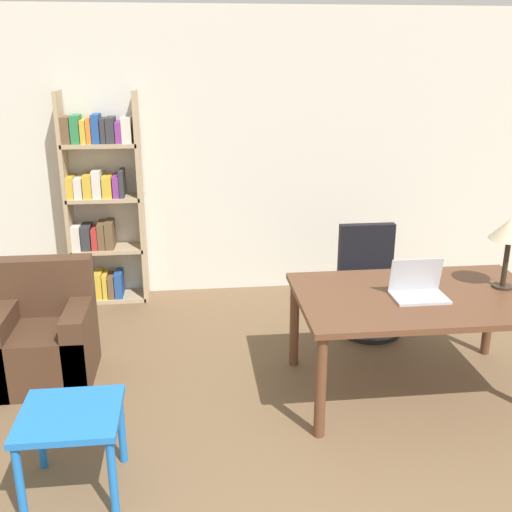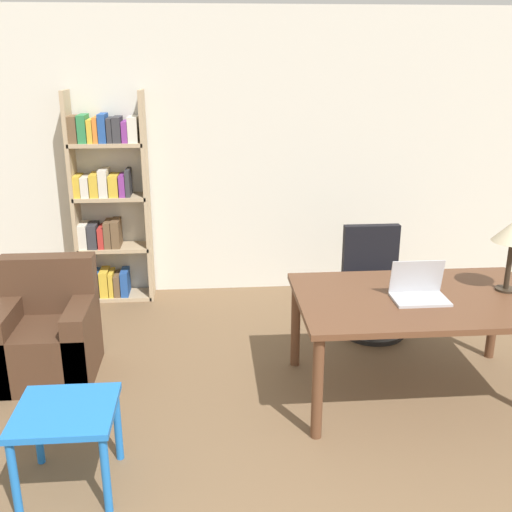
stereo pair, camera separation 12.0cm
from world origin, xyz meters
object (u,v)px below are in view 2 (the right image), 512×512
object	(u,v)px
laptop	(419,291)
armchair	(47,338)
office_chair	(373,286)
bookshelf	(107,205)
side_table_blue	(66,422)
desk	(420,307)

from	to	relation	value
laptop	armchair	world-z (taller)	laptop
office_chair	bookshelf	distance (m)	2.56
side_table_blue	desk	bearing A→B (deg)	20.04
desk	armchair	xyz separation A→B (m)	(-2.61, 0.47, -0.35)
desk	office_chair	bearing A→B (deg)	91.72
armchair	desk	bearing A→B (deg)	-10.13
armchair	laptop	bearing A→B (deg)	-10.98
armchair	bookshelf	xyz separation A→B (m)	(0.26, 1.48, 0.64)
armchair	bookshelf	distance (m)	1.63
bookshelf	side_table_blue	bearing A→B (deg)	-86.62
side_table_blue	office_chair	bearing A→B (deg)	40.15
office_chair	side_table_blue	bearing A→B (deg)	-139.85
desk	bookshelf	world-z (taller)	bookshelf
side_table_blue	armchair	distance (m)	1.34
desk	laptop	world-z (taller)	laptop
desk	office_chair	world-z (taller)	office_chair
laptop	office_chair	world-z (taller)	laptop
office_chair	side_table_blue	world-z (taller)	office_chair
laptop	bookshelf	world-z (taller)	bookshelf
desk	side_table_blue	bearing A→B (deg)	-159.96
side_table_blue	bookshelf	bearing A→B (deg)	93.38
office_chair	desk	bearing A→B (deg)	-88.28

